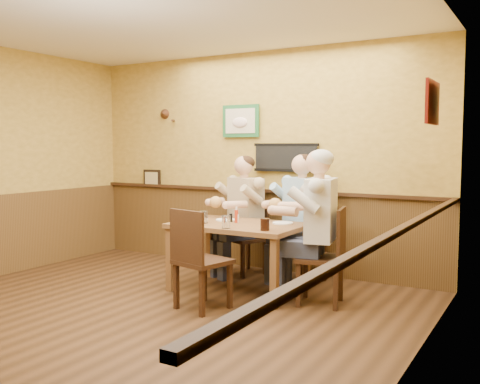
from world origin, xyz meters
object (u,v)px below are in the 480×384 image
object	(u,v)px
diner_blue_polo	(303,224)
pepper_shaker	(231,218)
chair_near_side	(203,259)
chair_back_left	(246,237)
salt_shaker	(237,219)
chair_back_right	(303,241)
cola_tumbler	(265,225)
hot_sauce_bottle	(236,216)
diner_white_elder	(321,235)
diner_tan_shirt	(246,221)
water_glass_left	(204,217)
water_glass_mid	(226,222)
chair_right_end	(320,256)
dining_table	(238,232)

from	to	relation	value
diner_blue_polo	pepper_shaker	distance (m)	0.92
pepper_shaker	chair_near_side	bearing A→B (deg)	-78.45
chair_back_left	salt_shaker	size ratio (longest dim) A/B	10.14
chair_back_right	cola_tumbler	bearing A→B (deg)	-66.92
hot_sauce_bottle	diner_white_elder	bearing A→B (deg)	-2.05
diner_white_elder	cola_tumbler	size ratio (longest dim) A/B	11.59
chair_back_right	hot_sauce_bottle	xyz separation A→B (m)	(-0.47, -0.74, 0.36)
chair_back_right	chair_near_side	world-z (taller)	chair_near_side
chair_back_left	chair_back_right	xyz separation A→B (m)	(0.76, 0.04, 0.01)
diner_white_elder	chair_near_side	bearing A→B (deg)	-63.78
chair_near_side	diner_tan_shirt	size ratio (longest dim) A/B	0.75
chair_back_left	chair_near_side	world-z (taller)	chair_near_side
hot_sauce_bottle	diner_tan_shirt	bearing A→B (deg)	112.08
water_glass_left	water_glass_mid	world-z (taller)	water_glass_left
chair_near_side	chair_back_right	bearing A→B (deg)	-91.93
diner_blue_polo	cola_tumbler	xyz separation A→B (m)	(0.05, -1.07, 0.14)
chair_back_right	chair_right_end	distance (m)	0.94
water_glass_left	pepper_shaker	size ratio (longest dim) A/B	1.48
chair_right_end	diner_blue_polo	distance (m)	0.96
chair_right_end	diner_tan_shirt	size ratio (longest dim) A/B	0.74
water_glass_left	hot_sauce_bottle	world-z (taller)	hot_sauce_bottle
chair_back_right	diner_blue_polo	xyz separation A→B (m)	(0.00, 0.00, 0.20)
hot_sauce_bottle	pepper_shaker	size ratio (longest dim) A/B	1.75
dining_table	hot_sauce_bottle	world-z (taller)	hot_sauce_bottle
cola_tumbler	water_glass_mid	bearing A→B (deg)	-170.18
water_glass_mid	hot_sauce_bottle	xyz separation A→B (m)	(-0.11, 0.40, 0.01)
water_glass_left	diner_blue_polo	bearing A→B (deg)	51.03
dining_table	chair_back_right	size ratio (longest dim) A/B	1.49
diner_white_elder	hot_sauce_bottle	size ratio (longest dim) A/B	8.77
water_glass_mid	salt_shaker	bearing A→B (deg)	104.81
chair_back_left	diner_blue_polo	distance (m)	0.79
pepper_shaker	cola_tumbler	bearing A→B (deg)	-30.01
hot_sauce_bottle	pepper_shaker	world-z (taller)	hot_sauce_bottle
dining_table	salt_shaker	bearing A→B (deg)	134.30
diner_blue_polo	pepper_shaker	size ratio (longest dim) A/B	14.79
chair_back_right	salt_shaker	world-z (taller)	chair_back_right
dining_table	chair_right_end	xyz separation A→B (m)	(0.96, -0.01, -0.17)
pepper_shaker	diner_blue_polo	bearing A→B (deg)	51.67
dining_table	water_glass_mid	size ratio (longest dim) A/B	10.59
diner_blue_polo	water_glass_mid	distance (m)	1.20
cola_tumbler	chair_near_side	bearing A→B (deg)	-135.79
chair_back_right	chair_right_end	size ratio (longest dim) A/B	0.96
chair_near_side	hot_sauce_bottle	xyz separation A→B (m)	(-0.07, 0.76, 0.33)
water_glass_mid	hot_sauce_bottle	distance (m)	0.41
chair_near_side	diner_white_elder	distance (m)	1.20
water_glass_left	pepper_shaker	distance (m)	0.31
water_glass_mid	chair_back_right	bearing A→B (deg)	72.36
chair_back_left	pepper_shaker	size ratio (longest dim) A/B	10.19
salt_shaker	dining_table	bearing A→B (deg)	-45.70
chair_back_left	chair_near_side	bearing A→B (deg)	-53.10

